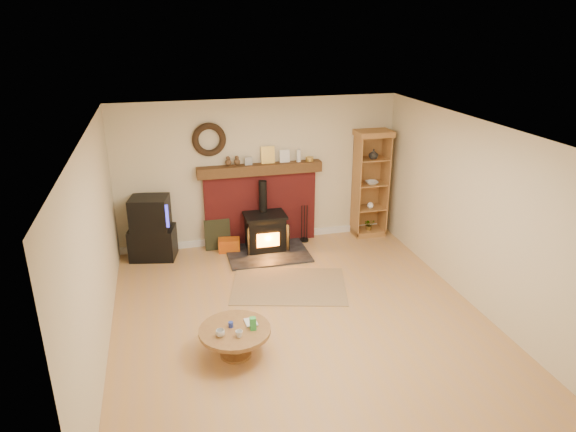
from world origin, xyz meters
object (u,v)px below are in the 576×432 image
object	(u,v)px
tv_unit	(152,229)
coffee_table	(235,334)
curio_cabinet	(370,184)
wood_stove	(266,234)

from	to	relation	value
tv_unit	coffee_table	world-z (taller)	tv_unit
curio_cabinet	coffee_table	distance (m)	4.44
tv_unit	curio_cabinet	distance (m)	4.00
wood_stove	curio_cabinet	distance (m)	2.17
tv_unit	curio_cabinet	xyz separation A→B (m)	(3.97, 0.09, 0.48)
wood_stove	curio_cabinet	bearing A→B (deg)	7.97
tv_unit	curio_cabinet	bearing A→B (deg)	1.26
curio_cabinet	tv_unit	bearing A→B (deg)	-178.74
curio_cabinet	coffee_table	size ratio (longest dim) A/B	2.30
wood_stove	tv_unit	distance (m)	1.94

